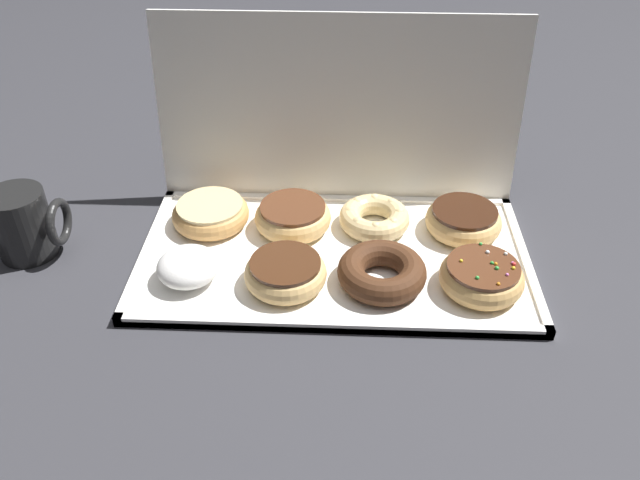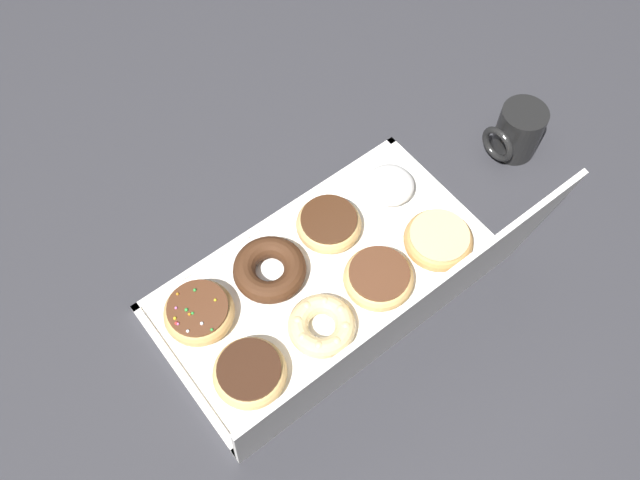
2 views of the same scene
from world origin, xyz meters
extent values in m
plane|color=#333338|center=(0.00, 0.00, 0.00)|extent=(3.00, 3.00, 0.00)
cube|color=white|center=(0.00, 0.00, 0.01)|extent=(0.55, 0.30, 0.01)
cube|color=white|center=(0.00, -0.14, 0.01)|extent=(0.55, 0.01, 0.01)
cube|color=white|center=(0.00, 0.14, 0.01)|extent=(0.55, 0.01, 0.01)
cube|color=white|center=(-0.27, 0.00, 0.01)|extent=(0.01, 0.30, 0.01)
cube|color=white|center=(0.27, 0.00, 0.01)|extent=(0.01, 0.30, 0.01)
cube|color=white|center=(0.00, 0.17, 0.15)|extent=(0.55, 0.05, 0.29)
ellipsoid|color=white|center=(-0.19, -0.06, 0.03)|extent=(0.08, 0.08, 0.04)
torus|color=#E5B770|center=(-0.06, -0.07, 0.03)|extent=(0.11, 0.11, 0.04)
cylinder|color=#472816|center=(-0.06, -0.07, 0.04)|extent=(0.09, 0.09, 0.01)
torus|color=#472816|center=(0.06, -0.06, 0.03)|extent=(0.12, 0.12, 0.04)
torus|color=tan|center=(0.20, -0.06, 0.03)|extent=(0.11, 0.11, 0.04)
cylinder|color=#59331E|center=(0.20, -0.06, 0.05)|extent=(0.10, 0.10, 0.01)
sphere|color=white|center=(0.23, -0.04, 0.05)|extent=(0.01, 0.01, 0.01)
sphere|color=pink|center=(0.22, -0.08, 0.05)|extent=(0.00, 0.00, 0.00)
sphere|color=green|center=(0.21, -0.06, 0.05)|extent=(0.00, 0.00, 0.00)
sphere|color=orange|center=(0.21, -0.10, 0.05)|extent=(0.00, 0.00, 0.00)
sphere|color=yellow|center=(0.17, -0.06, 0.05)|extent=(0.00, 0.00, 0.00)
sphere|color=green|center=(0.20, -0.02, 0.05)|extent=(0.00, 0.00, 0.00)
sphere|color=red|center=(0.23, -0.06, 0.05)|extent=(0.01, 0.01, 0.01)
sphere|color=pink|center=(0.23, -0.06, 0.05)|extent=(0.00, 0.00, 0.00)
sphere|color=white|center=(0.20, -0.04, 0.05)|extent=(0.01, 0.01, 0.01)
sphere|color=green|center=(0.21, -0.07, 0.05)|extent=(0.01, 0.01, 0.01)
sphere|color=yellow|center=(0.23, -0.07, 0.05)|extent=(0.01, 0.01, 0.01)
sphere|color=green|center=(0.18, -0.09, 0.05)|extent=(0.01, 0.01, 0.01)
sphere|color=orange|center=(0.21, -0.06, 0.05)|extent=(0.00, 0.00, 0.00)
torus|color=tan|center=(-0.19, 0.07, 0.03)|extent=(0.12, 0.12, 0.03)
cylinder|color=#EACC8C|center=(-0.19, 0.07, 0.04)|extent=(0.10, 0.10, 0.01)
torus|color=#E5B770|center=(-0.06, 0.06, 0.03)|extent=(0.11, 0.11, 0.04)
cylinder|color=#59331E|center=(-0.06, 0.06, 0.05)|extent=(0.10, 0.10, 0.01)
torus|color=#EACC8C|center=(0.06, 0.07, 0.03)|extent=(0.11, 0.11, 0.03)
sphere|color=#EACC8C|center=(0.10, 0.07, 0.04)|extent=(0.02, 0.02, 0.02)
sphere|color=#EACC8C|center=(0.08, 0.10, 0.04)|extent=(0.02, 0.02, 0.02)
sphere|color=#EACC8C|center=(0.06, 0.11, 0.04)|extent=(0.02, 0.02, 0.02)
sphere|color=#EACC8C|center=(0.03, 0.10, 0.04)|extent=(0.02, 0.02, 0.02)
sphere|color=#EACC8C|center=(0.02, 0.07, 0.04)|extent=(0.02, 0.02, 0.02)
sphere|color=#EACC8C|center=(0.03, 0.04, 0.04)|extent=(0.02, 0.02, 0.02)
sphere|color=#EACC8C|center=(0.06, 0.03, 0.04)|extent=(0.02, 0.02, 0.02)
sphere|color=#EACC8C|center=(0.08, 0.04, 0.04)|extent=(0.02, 0.02, 0.02)
torus|color=#E5B770|center=(0.19, 0.06, 0.03)|extent=(0.11, 0.11, 0.04)
cylinder|color=#381E11|center=(0.19, 0.06, 0.05)|extent=(0.10, 0.10, 0.01)
cylinder|color=black|center=(-0.44, 0.00, 0.05)|extent=(0.08, 0.08, 0.10)
cylinder|color=black|center=(-0.44, 0.00, 0.09)|extent=(0.07, 0.07, 0.01)
torus|color=black|center=(-0.39, 0.00, 0.06)|extent=(0.01, 0.07, 0.07)
camera|label=1|loc=(0.01, -0.71, 0.57)|focal=35.70mm
camera|label=2|loc=(0.30, 0.38, 1.00)|focal=37.97mm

